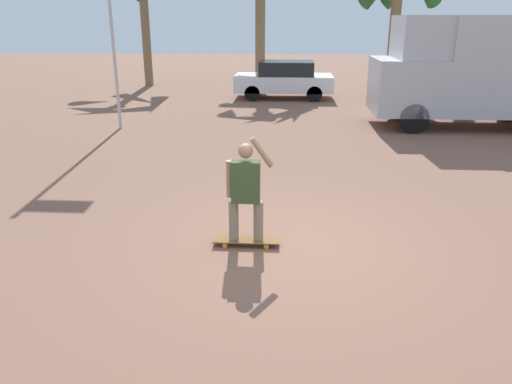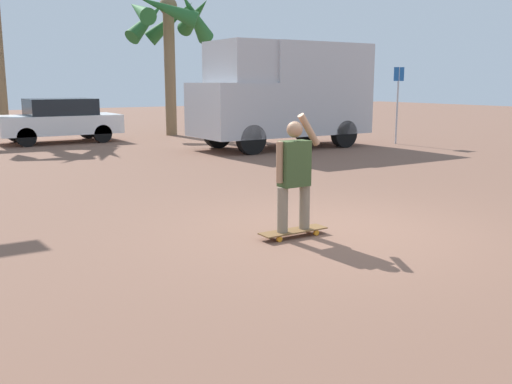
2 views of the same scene
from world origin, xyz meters
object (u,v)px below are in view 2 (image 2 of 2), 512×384
Objects in this scene: person_skateboarder at (294,170)px; camper_van at (285,92)px; parked_car_white at (59,120)px; street_sign at (398,95)px; skateboard at (293,231)px; palm_tree_near_van at (169,23)px.

person_skateboarder is 0.28× the size of camper_van.
parked_car_white is (0.39, 14.02, -0.12)m from person_skateboarder.
street_sign is (9.68, 7.62, 0.71)m from person_skateboarder.
parked_car_white reaches higher than skateboard.
street_sign is at bearing -54.42° from palm_tree_near_van.
parked_car_white is at bearing -173.23° from palm_tree_near_van.
street_sign reaches higher than skateboard.
skateboard is 0.81m from person_skateboarder.
skateboard is at bearing -124.31° from camper_van.
skateboard is 0.63× the size of person_skateboarder.
skateboard is 15.83m from palm_tree_near_van.
palm_tree_near_van is 2.13× the size of street_sign.
camper_van is 2.21× the size of street_sign.
camper_van is (5.94, 8.70, 0.84)m from person_skateboarder.
person_skateboarder is 0.61× the size of street_sign.
parked_car_white is at bearing 136.21° from camper_van.
parked_car_white is at bearing 88.40° from skateboard.
palm_tree_near_van is 8.89m from street_sign.
camper_van reaches higher than parked_car_white.
camper_van is at bearing 163.86° from street_sign.
palm_tree_near_van is at bearing 6.77° from parked_car_white.
street_sign is (9.29, -6.40, 0.83)m from parked_car_white.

